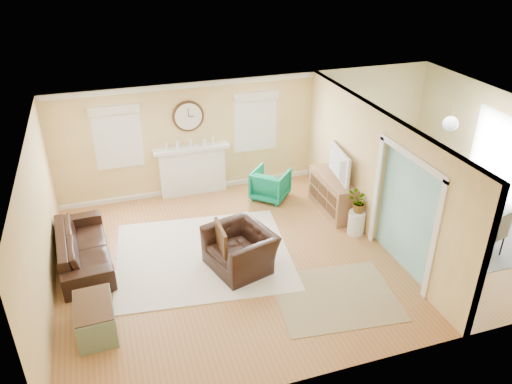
% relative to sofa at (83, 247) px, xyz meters
% --- Properties ---
extents(floor, '(9.00, 9.00, 0.00)m').
position_rel_sofa_xyz_m(floor, '(3.97, -0.79, -0.32)').
color(floor, '#A26135').
rests_on(floor, ground).
extents(wall_back, '(9.00, 0.02, 2.60)m').
position_rel_sofa_xyz_m(wall_back, '(3.97, 2.21, 0.98)').
color(wall_back, tan).
rests_on(wall_back, ground).
extents(wall_front, '(9.00, 0.02, 2.60)m').
position_rel_sofa_xyz_m(wall_front, '(3.97, -3.79, 0.98)').
color(wall_front, tan).
rests_on(wall_front, ground).
extents(wall_left, '(0.02, 6.00, 2.60)m').
position_rel_sofa_xyz_m(wall_left, '(-0.53, -0.79, 0.98)').
color(wall_left, tan).
rests_on(wall_left, ground).
extents(wall_right, '(0.02, 6.00, 2.60)m').
position_rel_sofa_xyz_m(wall_right, '(8.47, -0.79, 0.98)').
color(wall_right, tan).
rests_on(wall_right, ground).
extents(ceiling, '(9.00, 6.00, 0.02)m').
position_rel_sofa_xyz_m(ceiling, '(3.97, -0.79, 2.28)').
color(ceiling, white).
rests_on(ceiling, wall_back).
extents(partition, '(0.17, 6.00, 2.60)m').
position_rel_sofa_xyz_m(partition, '(5.49, -0.51, 1.03)').
color(partition, tan).
rests_on(partition, ground).
extents(fireplace, '(1.70, 0.30, 1.17)m').
position_rel_sofa_xyz_m(fireplace, '(2.47, 2.09, 0.27)').
color(fireplace, white).
rests_on(fireplace, ground).
extents(wall_clock, '(0.70, 0.07, 0.70)m').
position_rel_sofa_xyz_m(wall_clock, '(2.47, 2.18, 1.53)').
color(wall_clock, '#4E311C').
rests_on(wall_clock, wall_back).
extents(window_left, '(1.05, 0.13, 1.42)m').
position_rel_sofa_xyz_m(window_left, '(0.92, 2.16, 1.33)').
color(window_left, white).
rests_on(window_left, wall_back).
extents(window_right, '(1.05, 0.13, 1.42)m').
position_rel_sofa_xyz_m(window_right, '(4.02, 2.16, 1.33)').
color(window_right, white).
rests_on(window_right, wall_back).
extents(french_doors, '(0.06, 1.70, 2.20)m').
position_rel_sofa_xyz_m(french_doors, '(8.43, -0.79, 0.78)').
color(french_doors, white).
rests_on(french_doors, ground).
extents(pendant, '(0.30, 0.30, 0.55)m').
position_rel_sofa_xyz_m(pendant, '(6.97, -0.79, 1.88)').
color(pendant, gold).
rests_on(pendant, ceiling).
extents(rug_cream, '(3.53, 3.15, 0.02)m').
position_rel_sofa_xyz_m(rug_cream, '(2.12, -0.48, -0.31)').
color(rug_cream, beige).
rests_on(rug_cream, floor).
extents(rug_jute, '(2.16, 1.84, 0.01)m').
position_rel_sofa_xyz_m(rug_jute, '(3.98, -2.34, -0.32)').
color(rug_jute, tan).
rests_on(rug_jute, floor).
extents(rug_grey, '(2.54, 3.17, 0.01)m').
position_rel_sofa_xyz_m(rug_grey, '(7.27, -1.02, -0.32)').
color(rug_grey, gray).
rests_on(rug_grey, floor).
extents(sofa, '(1.01, 2.27, 0.65)m').
position_rel_sofa_xyz_m(sofa, '(0.00, 0.00, 0.00)').
color(sofa, black).
rests_on(sofa, floor).
extents(eames_chair, '(1.30, 1.40, 0.75)m').
position_rel_sofa_xyz_m(eames_chair, '(2.70, -1.03, 0.05)').
color(eames_chair, black).
rests_on(eames_chair, floor).
extents(green_chair, '(1.07, 1.07, 0.70)m').
position_rel_sofa_xyz_m(green_chair, '(4.09, 1.29, 0.03)').
color(green_chair, '#127C65').
rests_on(green_chair, floor).
extents(trunk, '(0.60, 0.95, 0.54)m').
position_rel_sofa_xyz_m(trunk, '(0.13, -1.94, -0.06)').
color(trunk, gray).
rests_on(trunk, floor).
extents(credenza, '(0.50, 1.47, 0.80)m').
position_rel_sofa_xyz_m(credenza, '(5.19, 0.33, 0.08)').
color(credenza, '#A6754E').
rests_on(credenza, floor).
extents(tv, '(0.28, 1.13, 0.64)m').
position_rel_sofa_xyz_m(tv, '(5.17, 0.33, 0.80)').
color(tv, black).
rests_on(tv, credenza).
extents(garden_stool, '(0.34, 0.34, 0.50)m').
position_rel_sofa_xyz_m(garden_stool, '(5.24, -0.67, -0.07)').
color(garden_stool, white).
rests_on(garden_stool, floor).
extents(potted_plant, '(0.40, 0.35, 0.44)m').
position_rel_sofa_xyz_m(potted_plant, '(5.24, -0.67, 0.40)').
color(potted_plant, '#337F33').
rests_on(potted_plant, garden_stool).
extents(dining_table, '(1.02, 1.79, 0.62)m').
position_rel_sofa_xyz_m(dining_table, '(7.27, -1.02, -0.01)').
color(dining_table, '#4E311C').
rests_on(dining_table, floor).
extents(dining_chair_n, '(0.45, 0.45, 0.96)m').
position_rel_sofa_xyz_m(dining_chair_n, '(7.24, 0.11, 0.24)').
color(dining_chair_n, gray).
rests_on(dining_chair_n, floor).
extents(dining_chair_s, '(0.53, 0.53, 0.98)m').
position_rel_sofa_xyz_m(dining_chair_s, '(7.26, -2.09, 0.26)').
color(dining_chair_s, gray).
rests_on(dining_chair_s, floor).
extents(dining_chair_w, '(0.43, 0.43, 0.87)m').
position_rel_sofa_xyz_m(dining_chair_w, '(6.70, -0.97, 0.18)').
color(dining_chair_w, white).
rests_on(dining_chair_w, floor).
extents(dining_chair_e, '(0.49, 0.49, 0.92)m').
position_rel_sofa_xyz_m(dining_chair_e, '(7.94, -1.05, 0.22)').
color(dining_chair_e, gray).
rests_on(dining_chair_e, floor).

